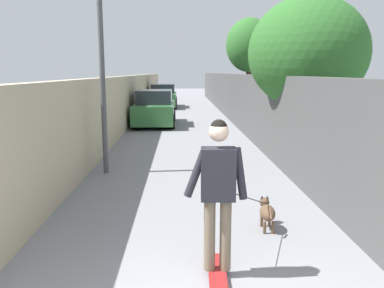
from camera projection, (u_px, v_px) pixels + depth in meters
ground_plane at (184, 127)px, 16.64m from camera, size 80.00×80.00×0.00m
wall_left at (118, 106)px, 14.41m from camera, size 48.00×0.30×2.16m
fence_right at (249, 105)px, 14.54m from camera, size 48.00×0.30×2.23m
tree_right_near at (308, 53)px, 9.84m from camera, size 2.97×2.97×4.19m
tree_right_mid at (250, 46)px, 20.99m from camera, size 2.52×2.52×5.17m
lamp_post at (101, 32)px, 8.59m from camera, size 0.36×0.36×4.70m
skateboard at (217, 270)px, 4.51m from camera, size 0.81×0.23×0.08m
person_skateboarder at (218, 184)px, 4.33m from camera, size 0.24×0.71×1.73m
dog at (267, 212)px, 5.83m from camera, size 1.67×0.99×1.06m
car_near at (155, 109)px, 17.42m from camera, size 4.07×1.80×1.54m
car_far at (163, 97)px, 26.06m from camera, size 4.19×1.80×1.54m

